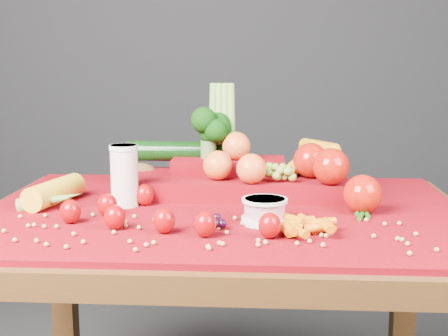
# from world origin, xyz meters

# --- Properties ---
(table) EXTENTS (1.10, 0.80, 0.75)m
(table) POSITION_xyz_m (0.00, 0.00, 0.66)
(table) COLOR #3C1F0D
(table) RESTS_ON ground
(red_cloth) EXTENTS (1.05, 0.75, 0.01)m
(red_cloth) POSITION_xyz_m (0.00, 0.00, 0.76)
(red_cloth) COLOR maroon
(red_cloth) RESTS_ON table
(milk_glass) EXTENTS (0.06, 0.06, 0.14)m
(milk_glass) POSITION_xyz_m (-0.22, 0.01, 0.84)
(milk_glass) COLOR silver
(milk_glass) RESTS_ON red_cloth
(yogurt_bowl) EXTENTS (0.09, 0.09, 0.05)m
(yogurt_bowl) POSITION_xyz_m (0.09, -0.12, 0.79)
(yogurt_bowl) COLOR silver
(yogurt_bowl) RESTS_ON red_cloth
(strawberry_scatter) EXTENTS (0.44, 0.28, 0.05)m
(strawberry_scatter) POSITION_xyz_m (-0.13, -0.15, 0.79)
(strawberry_scatter) COLOR #9C0A01
(strawberry_scatter) RESTS_ON red_cloth
(dark_grape_cluster) EXTENTS (0.06, 0.05, 0.03)m
(dark_grape_cluster) POSITION_xyz_m (-0.02, -0.16, 0.78)
(dark_grape_cluster) COLOR black
(dark_grape_cluster) RESTS_ON red_cloth
(soybean_scatter) EXTENTS (0.84, 0.24, 0.01)m
(soybean_scatter) POSITION_xyz_m (0.00, -0.20, 0.77)
(soybean_scatter) COLOR #AB8A49
(soybean_scatter) RESTS_ON red_cloth
(corn_ear) EXTENTS (0.22, 0.25, 0.06)m
(corn_ear) POSITION_xyz_m (-0.38, -0.01, 0.78)
(corn_ear) COLOR yellow
(corn_ear) RESTS_ON red_cloth
(potato) EXTENTS (0.09, 0.07, 0.06)m
(potato) POSITION_xyz_m (-0.23, 0.22, 0.79)
(potato) COLOR #4F3418
(potato) RESTS_ON red_cloth
(baby_carrot_pile) EXTENTS (0.18, 0.18, 0.03)m
(baby_carrot_pile) POSITION_xyz_m (0.18, -0.18, 0.78)
(baby_carrot_pile) COLOR #CA6307
(baby_carrot_pile) RESTS_ON red_cloth
(green_bean_pile) EXTENTS (0.14, 0.12, 0.01)m
(green_bean_pile) POSITION_xyz_m (0.31, -0.01, 0.77)
(green_bean_pile) COLOR #1C5413
(green_bean_pile) RESTS_ON red_cloth
(produce_mound) EXTENTS (0.61, 0.36, 0.27)m
(produce_mound) POSITION_xyz_m (0.05, 0.15, 0.82)
(produce_mound) COLOR maroon
(produce_mound) RESTS_ON red_cloth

